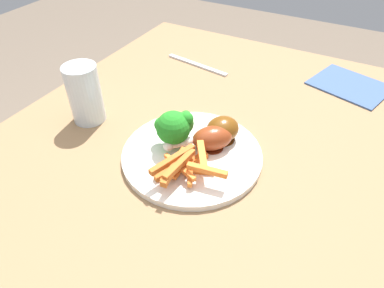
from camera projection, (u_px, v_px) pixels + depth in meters
dining_table at (174, 205)px, 0.70m from camera, size 1.19×0.78×0.76m
dinner_plate at (192, 155)px, 0.64m from camera, size 0.26×0.26×0.01m
broccoli_floret_front at (182, 123)px, 0.64m from camera, size 0.05×0.04×0.06m
broccoli_floret_middle at (173, 127)px, 0.62m from camera, size 0.06×0.07×0.08m
carrot_fries_pile at (184, 165)px, 0.58m from camera, size 0.12×0.13×0.04m
chicken_drumstick_near at (220, 130)px, 0.65m from camera, size 0.11×0.09×0.05m
chicken_drumstick_far at (210, 139)px, 0.63m from camera, size 0.11×0.12×0.04m
fork at (197, 65)px, 0.92m from camera, size 0.04×0.19×0.00m
water_glass at (85, 94)px, 0.70m from camera, size 0.07×0.07×0.12m
napkin at (350, 85)px, 0.84m from camera, size 0.18×0.20×0.00m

